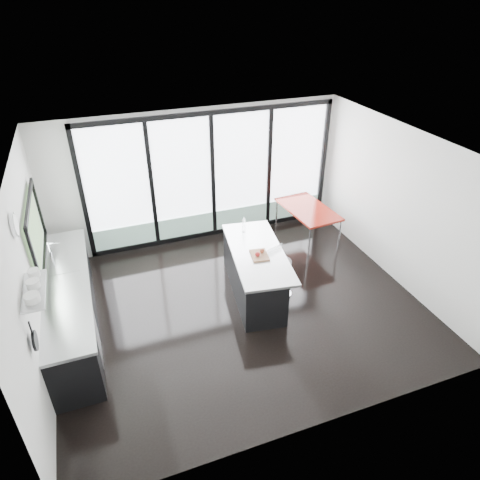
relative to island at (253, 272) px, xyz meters
name	(u,v)px	position (x,y,z in m)	size (l,w,h in m)	color
floor	(241,306)	(-0.35, -0.31, -0.43)	(6.00, 5.00, 0.00)	black
ceiling	(241,151)	(-0.35, -0.31, 2.37)	(6.00, 5.00, 0.00)	white
wall_back	(211,182)	(-0.08, 2.15, 0.84)	(6.00, 0.09, 2.80)	silver
wall_front	(320,347)	(-0.35, -2.81, 0.97)	(6.00, 0.00, 2.80)	silver
wall_left	(33,256)	(-3.32, -0.04, 1.13)	(0.26, 5.00, 2.80)	silver
wall_right	(400,207)	(2.65, -0.31, 0.97)	(0.00, 5.00, 2.80)	silver
counter_cabinets	(72,306)	(-3.02, 0.09, 0.03)	(0.69, 3.24, 1.36)	black
island	(253,272)	(0.00, 0.00, 0.00)	(1.18, 2.20, 1.11)	black
bar_stool_near	(280,278)	(0.41, -0.22, -0.08)	(0.45, 0.45, 0.71)	silver
bar_stool_far	(264,259)	(0.42, 0.48, -0.13)	(0.39, 0.39, 0.62)	silver
red_table	(307,224)	(1.73, 1.27, -0.05)	(0.82, 1.44, 0.77)	maroon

